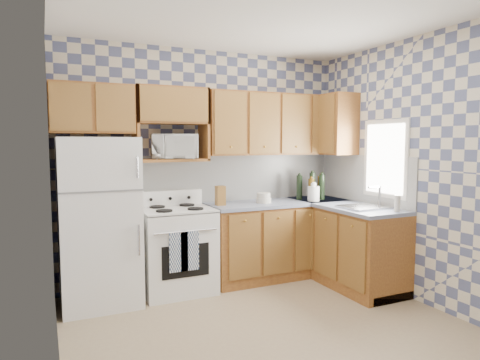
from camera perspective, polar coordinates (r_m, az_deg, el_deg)
name	(u,v)px	position (r m, az deg, el deg)	size (l,w,h in m)	color
floor	(271,329)	(3.97, 4.11, -19.20)	(3.40, 3.40, 0.00)	#8F755B
back_wall	(206,166)	(5.09, -4.53, 1.86)	(3.40, 0.02, 2.70)	#515980
right_wall	(418,170)	(4.70, 22.69, 1.23)	(0.02, 3.20, 2.70)	#515980
backsplash_back	(237,178)	(5.24, -0.37, 0.33)	(2.60, 0.01, 0.56)	white
backsplash_right	(364,179)	(5.28, 16.16, 0.16)	(0.01, 1.60, 0.56)	white
refrigerator	(99,222)	(4.52, -18.31, -5.30)	(0.75, 0.70, 1.68)	white
stove_body	(177,251)	(4.78, -8.44, -9.33)	(0.76, 0.65, 0.90)	white
cooktop	(176,210)	(4.68, -8.52, -3.93)	(0.76, 0.65, 0.03)	silver
backguard	(169,198)	(4.93, -9.43, -2.37)	(0.76, 0.08, 0.17)	white
dish_towel_left	(179,252)	(4.41, -8.19, -9.49)	(0.19, 0.03, 0.41)	navy
dish_towel_right	(190,251)	(4.45, -6.74, -9.36)	(0.19, 0.03, 0.41)	navy
base_cabinets_back	(279,240)	(5.30, 5.18, -7.97)	(1.75, 0.60, 0.88)	brown
base_cabinets_right	(343,244)	(5.21, 13.51, -8.31)	(0.60, 1.60, 0.88)	brown
countertop_back	(279,203)	(5.21, 5.24, -3.04)	(1.77, 0.63, 0.04)	slate
countertop_right	(343,205)	(5.12, 13.58, -3.30)	(0.63, 1.60, 0.04)	slate
upper_cabinets_back	(274,124)	(5.28, 4.56, 7.40)	(1.75, 0.33, 0.74)	brown
upper_cabinets_fridge	(92,109)	(4.64, -19.15, 8.96)	(0.82, 0.33, 0.50)	brown
upper_cabinets_right	(331,125)	(5.52, 12.01, 7.21)	(0.33, 0.70, 0.74)	brown
microwave_shelf	(171,160)	(4.79, -9.14, 2.63)	(0.80, 0.33, 0.03)	brown
microwave	(174,146)	(4.78, -8.81, 4.44)	(0.49, 0.33, 0.27)	white
sink	(364,207)	(4.86, 16.19, -3.52)	(0.48, 0.40, 0.03)	#B7B7BC
window	(385,159)	(5.00, 18.81, 2.70)	(0.02, 0.66, 0.86)	silver
bottle_0	(312,186)	(5.41, 9.61, -0.80)	(0.07, 0.07, 0.33)	black
bottle_1	(322,187)	(5.42, 10.84, -0.93)	(0.07, 0.07, 0.31)	black
bottle_2	(320,187)	(5.53, 10.66, -0.92)	(0.07, 0.07, 0.29)	#4C340C
bottle_3	(311,190)	(5.31, 9.47, -1.27)	(0.07, 0.07, 0.27)	#4C340C
bottle_4	(299,187)	(5.38, 7.93, -0.99)	(0.07, 0.07, 0.30)	black
knife_block	(220,196)	(4.84, -2.64, -2.09)	(0.10, 0.10, 0.22)	brown
electric_kettle	(314,194)	(5.26, 9.78, -1.81)	(0.14, 0.14, 0.18)	white
food_containers	(264,198)	(5.04, 3.17, -2.39)	(0.18, 0.18, 0.12)	beige
soap_bottle	(397,203)	(4.68, 20.24, -2.96)	(0.06, 0.06, 0.17)	beige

